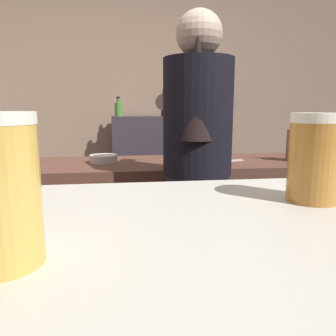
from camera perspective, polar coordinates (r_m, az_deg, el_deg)
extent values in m
cube|color=gray|center=(3.57, -5.94, 12.19)|extent=(5.20, 0.10, 2.70)
cube|color=brown|center=(2.23, 4.83, -10.26)|extent=(2.10, 0.60, 0.90)
cube|color=#3C333D|center=(3.36, -3.00, -0.88)|extent=(0.75, 0.36, 1.16)
cube|color=#2B3140|center=(1.80, 4.80, -15.31)|extent=(0.28, 0.20, 0.91)
cylinder|color=black|center=(1.63, 5.19, 8.66)|extent=(0.34, 0.34, 0.56)
sphere|color=#C5A88E|center=(1.66, 5.43, 22.24)|extent=(0.22, 0.22, 0.22)
cone|color=black|center=(1.53, 5.11, 14.03)|extent=(0.18, 0.18, 0.49)
cylinder|color=#C5A88E|center=(1.80, -0.04, 11.29)|extent=(0.16, 0.33, 0.08)
cylinder|color=#C5A88E|center=(1.79, 11.03, 11.11)|extent=(0.16, 0.33, 0.08)
cube|color=brown|center=(2.26, 21.43, 3.69)|extent=(0.10, 0.08, 0.20)
cylinder|color=black|center=(2.24, 21.04, 7.36)|extent=(0.02, 0.02, 0.09)
cylinder|color=black|center=(2.25, 21.64, 6.91)|extent=(0.02, 0.02, 0.05)
cylinder|color=black|center=(2.26, 22.28, 7.05)|extent=(0.02, 0.02, 0.07)
cylinder|color=silver|center=(2.09, -11.15, 1.60)|extent=(0.17, 0.17, 0.05)
cube|color=silver|center=(2.11, 10.13, 1.19)|extent=(0.24, 0.10, 0.01)
cylinder|color=#C27F35|center=(0.52, 24.08, 0.88)|extent=(0.07, 0.07, 0.11)
cylinder|color=white|center=(0.51, 24.61, 7.95)|extent=(0.07, 0.07, 0.01)
cylinder|color=#488738|center=(3.23, -8.59, 9.98)|extent=(0.07, 0.07, 0.12)
cylinder|color=#488738|center=(3.23, -8.63, 11.50)|extent=(0.03, 0.03, 0.05)
cylinder|color=black|center=(3.23, -8.65, 12.05)|extent=(0.04, 0.04, 0.01)
cylinder|color=#CCCD77|center=(3.26, 1.27, 10.14)|extent=(0.07, 0.07, 0.13)
cylinder|color=#CCCD77|center=(3.27, 1.28, 11.72)|extent=(0.03, 0.03, 0.05)
cylinder|color=#333333|center=(3.27, 1.28, 12.27)|extent=(0.04, 0.04, 0.01)
cylinder|color=black|center=(3.26, -0.73, 10.56)|extent=(0.05, 0.05, 0.18)
cylinder|color=black|center=(3.26, -0.74, 12.72)|extent=(0.02, 0.02, 0.07)
cylinder|color=red|center=(3.26, -0.74, 13.41)|extent=(0.03, 0.03, 0.01)
cylinder|color=red|center=(3.35, -8.67, 9.91)|extent=(0.05, 0.05, 0.12)
cylinder|color=red|center=(3.35, -8.71, 11.29)|extent=(0.02, 0.02, 0.04)
cylinder|color=white|center=(3.35, -8.72, 11.75)|extent=(0.03, 0.03, 0.01)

